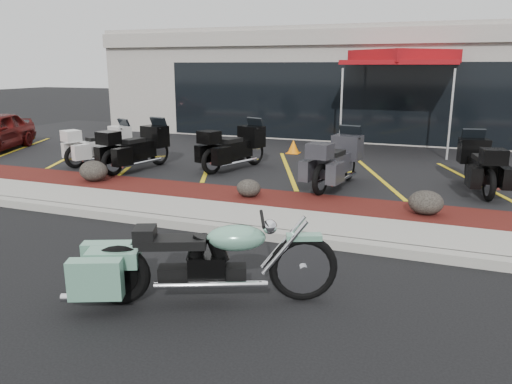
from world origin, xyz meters
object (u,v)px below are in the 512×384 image
at_px(popup_canopy, 403,59).
at_px(traffic_cone, 293,146).
at_px(hero_cruiser, 303,259).
at_px(touring_white, 124,140).

bearing_deg(popup_canopy, traffic_cone, -134.26).
height_order(traffic_cone, popup_canopy, popup_canopy).
distance_m(hero_cruiser, traffic_cone, 9.34).
bearing_deg(hero_cruiser, popup_canopy, 67.00).
bearing_deg(traffic_cone, hero_cruiser, -72.49).
xyz_separation_m(hero_cruiser, touring_white, (-6.78, 6.10, 0.19)).
height_order(touring_white, popup_canopy, popup_canopy).
xyz_separation_m(hero_cruiser, traffic_cone, (-2.81, 8.91, -0.18)).
distance_m(traffic_cone, popup_canopy, 4.27).
relative_size(hero_cruiser, traffic_cone, 7.45).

